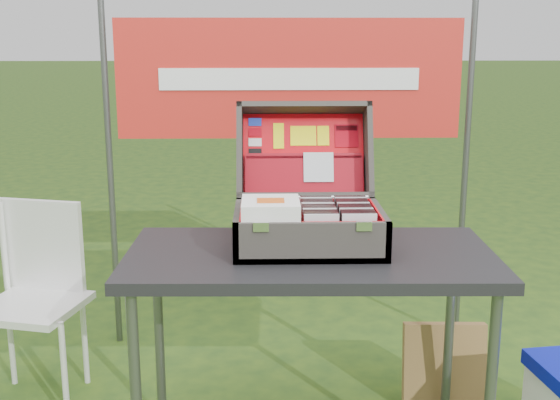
{
  "coord_description": "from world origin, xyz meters",
  "views": [
    {
      "loc": [
        -0.12,
        -2.19,
        1.5
      ],
      "look_at": [
        -0.07,
        0.1,
        0.96
      ],
      "focal_mm": 45.0,
      "sensor_mm": 36.0,
      "label": 1
    }
  ],
  "objects_px": {
    "table": "(309,358)",
    "cardboard_box": "(444,366)",
    "suitcase": "(308,180)",
    "chair": "(32,309)"
  },
  "relations": [
    {
      "from": "suitcase",
      "to": "cardboard_box",
      "type": "bearing_deg",
      "value": 22.59
    },
    {
      "from": "suitcase",
      "to": "cardboard_box",
      "type": "relative_size",
      "value": 1.48
    },
    {
      "from": "table",
      "to": "cardboard_box",
      "type": "bearing_deg",
      "value": 32.48
    },
    {
      "from": "suitcase",
      "to": "cardboard_box",
      "type": "height_order",
      "value": "suitcase"
    },
    {
      "from": "table",
      "to": "chair",
      "type": "bearing_deg",
      "value": 160.32
    },
    {
      "from": "table",
      "to": "chair",
      "type": "relative_size",
      "value": 1.51
    },
    {
      "from": "table",
      "to": "cardboard_box",
      "type": "height_order",
      "value": "table"
    },
    {
      "from": "suitcase",
      "to": "cardboard_box",
      "type": "distance_m",
      "value": 1.04
    },
    {
      "from": "table",
      "to": "suitcase",
      "type": "height_order",
      "value": "suitcase"
    },
    {
      "from": "table",
      "to": "cardboard_box",
      "type": "distance_m",
      "value": 0.71
    }
  ]
}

